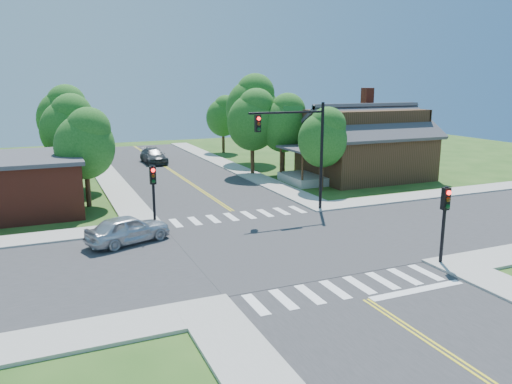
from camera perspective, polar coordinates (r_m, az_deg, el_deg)
name	(u,v)px	position (r m, az deg, el deg)	size (l,w,h in m)	color
ground	(282,245)	(26.73, 3.02, -6.05)	(100.00, 100.00, 0.00)	#254C17
road_ns	(282,244)	(26.73, 3.02, -6.01)	(10.00, 90.00, 0.04)	#2D2D30
road_ew	(282,244)	(26.73, 3.02, -6.00)	(90.00, 10.00, 0.04)	#2D2D30
intersection_patch	(282,245)	(26.73, 3.02, -6.05)	(10.20, 10.20, 0.06)	#2D2D30
sidewalk_ne	(359,173)	(47.84, 11.69, 2.11)	(40.00, 40.00, 0.14)	#9E9B93
crosswalk_north	(240,216)	(32.15, -1.87, -2.74)	(8.85, 2.00, 0.01)	white
crosswalk_south	(347,287)	(21.70, 10.40, -10.65)	(8.85, 2.00, 0.01)	white
centerline	(282,244)	(26.72, 3.02, -5.96)	(0.30, 90.00, 0.01)	yellow
stop_bar	(417,291)	(22.14, 17.94, -10.73)	(4.60, 0.45, 0.09)	white
signal_mast_ne	(299,140)	(32.31, 4.98, 5.98)	(5.30, 0.42, 7.20)	black
signal_pole_se	(445,211)	(24.71, 20.79, -2.00)	(0.34, 0.42, 3.80)	black
signal_pole_nw	(153,185)	(29.42, -11.66, 0.80)	(0.34, 0.42, 3.80)	black
house_ne	(364,141)	(45.68, 12.27, 5.73)	(13.05, 8.80, 7.11)	#352412
tree_e_a	(324,136)	(39.48, 7.76, 6.35)	(3.89, 3.70, 6.62)	#382314
tree_e_b	(285,122)	(45.82, 3.29, 8.03)	(4.42, 4.20, 7.52)	#382314
tree_e_c	(253,105)	(52.98, -0.37, 9.96)	(5.50, 5.22, 9.35)	#382314
tree_e_d	(224,115)	(60.85, -3.70, 8.77)	(4.08, 3.87, 6.93)	#382314
tree_w_a	(86,142)	(35.85, -18.87, 5.42)	(4.03, 3.83, 6.86)	#382314
tree_w_b	(69,126)	(43.26, -20.55, 7.07)	(4.48, 4.25, 7.61)	#382314
tree_w_c	(65,115)	(50.45, -21.03, 8.20)	(4.86, 4.62, 8.27)	#382314
tree_w_d	(67,124)	(59.46, -20.83, 7.30)	(3.53, 3.35, 6.00)	#382314
tree_house	(254,118)	(45.91, -0.28, 8.40)	(4.67, 4.44, 7.94)	#382314
tree_bldg	(85,141)	(41.12, -18.93, 5.49)	(3.55, 3.37, 6.03)	#382314
car_silver	(128,230)	(27.58, -14.41, -4.18)	(4.84, 3.18, 1.53)	silver
car_dgrey	(154,156)	(53.89, -11.62, 4.01)	(2.25, 5.29, 1.52)	#313537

